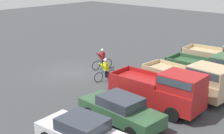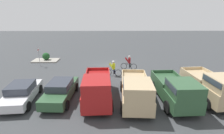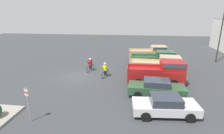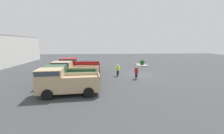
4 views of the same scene
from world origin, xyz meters
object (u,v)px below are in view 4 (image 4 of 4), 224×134
object	(u,v)px
cyclist_0	(118,70)
cyclist_1	(136,72)
pickup_truck_0	(64,81)
sedan_0	(84,66)
pickup_truck_3	(77,66)
fire_lane_sign	(130,58)
pickup_truck_1	(66,75)
shrub	(142,62)
pickup_truck_2	(72,70)
sedan_1	(84,64)

from	to	relation	value
cyclist_0	cyclist_1	xyz separation A→B (m)	(-1.83, -2.12, -0.04)
pickup_truck_0	sedan_0	distance (m)	11.25
pickup_truck_3	cyclist_0	size ratio (longest dim) A/B	3.09
fire_lane_sign	pickup_truck_1	bearing A→B (deg)	145.01
pickup_truck_1	shrub	bearing A→B (deg)	-41.33
pickup_truck_2	sedan_1	xyz separation A→B (m)	(8.37, -0.57, -0.43)
sedan_0	fire_lane_sign	size ratio (longest dim) A/B	1.99
pickup_truck_3	fire_lane_sign	distance (m)	11.78
pickup_truck_0	fire_lane_sign	world-z (taller)	fire_lane_sign
sedan_0	shrub	world-z (taller)	sedan_0
pickup_truck_2	sedan_1	size ratio (longest dim) A/B	1.25
sedan_1	pickup_truck_0	bearing A→B (deg)	179.69
pickup_truck_2	cyclist_1	xyz separation A→B (m)	(-0.35, -7.99, -0.33)
sedan_1	shrub	size ratio (longest dim) A/B	4.70
cyclist_0	shrub	world-z (taller)	cyclist_0
pickup_truck_1	sedan_0	size ratio (longest dim) A/B	1.14
pickup_truck_3	cyclist_1	size ratio (longest dim) A/B	2.98
sedan_0	cyclist_0	bearing A→B (deg)	-129.13
pickup_truck_0	cyclist_0	distance (m)	8.96
pickup_truck_2	shrub	distance (m)	15.70
sedan_1	fire_lane_sign	size ratio (longest dim) A/B	1.92
cyclist_0	cyclist_1	world-z (taller)	cyclist_0
shrub	pickup_truck_0	bearing A→B (deg)	145.17
pickup_truck_1	fire_lane_sign	world-z (taller)	fire_lane_sign
cyclist_1	sedan_0	bearing A→B (deg)	50.33
cyclist_0	fire_lane_sign	bearing A→B (deg)	-20.87
pickup_truck_1	fire_lane_sign	distance (m)	16.13
cyclist_1	fire_lane_sign	bearing A→B (deg)	-6.75
cyclist_0	sedan_0	bearing A→B (deg)	50.87
pickup_truck_2	cyclist_0	world-z (taller)	pickup_truck_2
sedan_0	cyclist_0	xyz separation A→B (m)	(-4.09, -5.02, 0.11)
cyclist_0	shrub	bearing A→B (deg)	-33.05
sedan_0	cyclist_1	bearing A→B (deg)	-129.67
pickup_truck_2	shrub	size ratio (longest dim) A/B	5.86
pickup_truck_3	cyclist_1	distance (m)	8.32
cyclist_1	pickup_truck_2	bearing A→B (deg)	87.50
pickup_truck_2	cyclist_0	distance (m)	6.06
cyclist_1	pickup_truck_3	bearing A→B (deg)	68.10
sedan_0	cyclist_1	distance (m)	9.27
fire_lane_sign	pickup_truck_2	bearing A→B (deg)	138.23
pickup_truck_3	sedan_1	size ratio (longest dim) A/B	1.20
cyclist_1	fire_lane_sign	size ratio (longest dim) A/B	0.78
pickup_truck_2	shrub	world-z (taller)	pickup_truck_2
pickup_truck_0	pickup_truck_2	xyz separation A→B (m)	(5.67, 0.49, -0.06)
cyclist_1	pickup_truck_1	bearing A→B (deg)	107.39
fire_lane_sign	sedan_1	bearing A→B (deg)	102.92
pickup_truck_1	cyclist_1	xyz separation A→B (m)	(2.50, -7.98, -0.32)
pickup_truck_3	fire_lane_sign	xyz separation A→B (m)	(7.61, -8.98, 0.23)
shrub	sedan_1	bearing A→B (deg)	100.59
sedan_1	shrub	xyz separation A→B (m)	(2.08, -11.14, -0.07)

